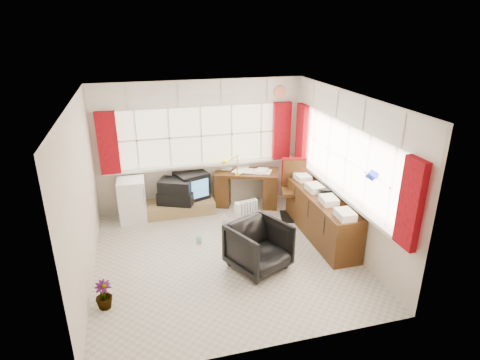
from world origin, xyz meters
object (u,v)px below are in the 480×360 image
(office_chair, at_px, (259,246))
(mini_fridge, at_px, (132,201))
(task_chair, at_px, (294,186))
(radiator, at_px, (247,218))
(credenza, at_px, (321,216))
(crt_tv, at_px, (191,185))
(tv_bench, at_px, (178,208))
(desk, at_px, (247,186))
(desk_lamp, at_px, (237,161))

(office_chair, xyz_separation_m, mini_fridge, (-1.79, 2.07, 0.05))
(task_chair, relative_size, radiator, 2.01)
(office_chair, distance_m, credenza, 1.46)
(crt_tv, relative_size, mini_fridge, 0.87)
(office_chair, height_order, radiator, office_chair)
(radiator, distance_m, tv_bench, 1.48)
(radiator, bearing_deg, credenza, -26.05)
(office_chair, bearing_deg, credenza, -0.22)
(credenza, bearing_deg, tv_bench, 146.30)
(desk, xyz_separation_m, radiator, (-0.28, -1.04, -0.17))
(mini_fridge, bearing_deg, credenza, -24.77)
(desk_lamp, bearing_deg, radiator, -93.04)
(desk_lamp, xyz_separation_m, task_chair, (0.95, -0.54, -0.41))
(tv_bench, distance_m, crt_tv, 0.51)
(desk, distance_m, crt_tv, 1.11)
(office_chair, relative_size, credenza, 0.40)
(tv_bench, bearing_deg, crt_tv, 25.63)
(desk, relative_size, mini_fridge, 1.69)
(radiator, xyz_separation_m, tv_bench, (-1.13, 0.96, -0.10))
(desk_lamp, bearing_deg, office_chair, -95.80)
(task_chair, xyz_separation_m, credenza, (0.15, -0.89, -0.20))
(credenza, bearing_deg, crt_tv, 139.85)
(tv_bench, bearing_deg, task_chair, -16.40)
(tv_bench, relative_size, crt_tv, 1.95)
(crt_tv, bearing_deg, mini_fridge, -168.51)
(radiator, relative_size, tv_bench, 0.40)
(desk_lamp, distance_m, office_chair, 2.17)
(task_chair, height_order, office_chair, task_chair)
(task_chair, height_order, mini_fridge, task_chair)
(desk_lamp, relative_size, credenza, 0.21)
(office_chair, xyz_separation_m, tv_bench, (-0.96, 2.15, -0.24))
(credenza, bearing_deg, desk, 118.58)
(mini_fridge, bearing_deg, tv_bench, 5.84)
(desk_lamp, height_order, radiator, desk_lamp)
(tv_bench, bearing_deg, office_chair, -65.88)
(office_chair, relative_size, mini_fridge, 0.97)
(office_chair, bearing_deg, desk_lamp, 58.34)
(tv_bench, xyz_separation_m, mini_fridge, (-0.83, -0.09, 0.28))
(task_chair, distance_m, crt_tv, 1.98)
(task_chair, height_order, tv_bench, task_chair)
(radiator, bearing_deg, desk, 74.86)
(office_chair, bearing_deg, tv_bench, 88.26)
(crt_tv, bearing_deg, desk_lamp, -15.04)
(credenza, height_order, tv_bench, credenza)
(desk, xyz_separation_m, credenza, (0.87, -1.60, -0.01))
(desk, xyz_separation_m, task_chair, (0.72, -0.71, 0.19))
(crt_tv, bearing_deg, tv_bench, -154.37)
(office_chair, height_order, credenza, credenza)
(task_chair, relative_size, tv_bench, 0.80)
(radiator, height_order, credenza, credenza)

